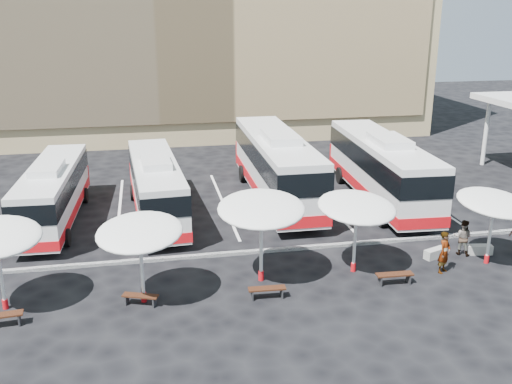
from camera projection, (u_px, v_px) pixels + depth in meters
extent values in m
plane|color=black|center=(247.00, 258.00, 26.28)|extent=(120.00, 120.00, 0.00)
cylinder|color=silver|center=(486.00, 133.00, 41.36)|extent=(0.30, 0.30, 4.80)
cube|color=black|center=(245.00, 252.00, 26.72)|extent=(34.00, 0.25, 0.15)
cube|color=white|center=(9.00, 216.00, 31.55)|extent=(0.15, 12.00, 0.01)
cube|color=white|center=(120.00, 209.00, 32.65)|extent=(0.15, 12.00, 0.01)
cube|color=white|center=(223.00, 203.00, 33.75)|extent=(0.15, 12.00, 0.01)
cube|color=white|center=(320.00, 197.00, 34.85)|extent=(0.15, 12.00, 0.01)
cube|color=white|center=(412.00, 191.00, 35.95)|extent=(0.15, 12.00, 0.01)
cube|color=silver|center=(53.00, 191.00, 30.25)|extent=(2.67, 10.70, 2.65)
cube|color=black|center=(52.00, 182.00, 30.09)|extent=(2.72, 10.75, 0.97)
cube|color=red|center=(55.00, 209.00, 30.55)|extent=(2.72, 10.75, 0.49)
cube|color=red|center=(70.00, 176.00, 35.45)|extent=(2.27, 0.27, 1.24)
cube|color=silver|center=(47.00, 168.00, 28.96)|extent=(1.53, 2.71, 0.35)
cylinder|color=black|center=(46.00, 197.00, 33.40)|extent=(0.35, 0.90, 0.88)
cylinder|color=black|center=(85.00, 195.00, 33.72)|extent=(0.35, 0.90, 0.88)
cylinder|color=black|center=(18.00, 240.00, 27.16)|extent=(0.35, 0.90, 0.88)
cylinder|color=black|center=(66.00, 238.00, 27.47)|extent=(0.35, 0.90, 0.88)
cube|color=silver|center=(156.00, 185.00, 31.12)|extent=(2.95, 11.08, 2.74)
cube|color=black|center=(155.00, 176.00, 30.95)|extent=(3.01, 11.14, 1.00)
cube|color=red|center=(157.00, 203.00, 31.42)|extent=(3.01, 11.14, 0.50)
cube|color=red|center=(149.00, 171.00, 36.37)|extent=(2.34, 0.33, 1.28)
cube|color=silver|center=(156.00, 162.00, 29.80)|extent=(1.63, 2.82, 0.37)
cylinder|color=black|center=(133.00, 193.00, 34.19)|extent=(0.37, 0.93, 0.91)
cylinder|color=black|center=(171.00, 190.00, 34.74)|extent=(0.37, 0.93, 0.91)
cylinder|color=black|center=(140.00, 234.00, 27.88)|extent=(0.37, 0.93, 0.91)
cylinder|color=black|center=(187.00, 230.00, 28.43)|extent=(0.37, 0.93, 0.91)
cube|color=silver|center=(276.00, 164.00, 33.89)|extent=(2.92, 13.33, 3.32)
cube|color=black|center=(276.00, 153.00, 33.69)|extent=(2.99, 13.40, 1.22)
cube|color=red|center=(276.00, 184.00, 34.27)|extent=(2.99, 13.40, 0.61)
cube|color=red|center=(256.00, 152.00, 40.37)|extent=(2.84, 0.25, 1.55)
cube|color=silver|center=(281.00, 137.00, 32.28)|extent=(1.81, 3.34, 0.44)
cylinder|color=black|center=(243.00, 174.00, 37.78)|extent=(0.40, 1.11, 1.11)
cylinder|color=black|center=(284.00, 172.00, 38.25)|extent=(0.40, 1.11, 1.11)
cylinder|color=black|center=(268.00, 216.00, 29.99)|extent=(0.40, 1.11, 1.11)
cylinder|color=black|center=(319.00, 213.00, 30.47)|extent=(0.40, 1.11, 1.11)
cube|color=silver|center=(381.00, 167.00, 33.68)|extent=(3.37, 12.91, 3.20)
cube|color=black|center=(382.00, 156.00, 33.48)|extent=(3.44, 12.98, 1.17)
cube|color=red|center=(380.00, 185.00, 34.04)|extent=(3.44, 12.98, 0.59)
cube|color=red|center=(349.00, 154.00, 39.95)|extent=(2.73, 0.37, 1.49)
cube|color=silver|center=(390.00, 141.00, 32.12)|extent=(1.88, 3.29, 0.43)
cylinder|color=black|center=(341.00, 175.00, 37.49)|extent=(0.43, 1.08, 1.07)
cylinder|color=black|center=(379.00, 174.00, 37.84)|extent=(0.43, 1.08, 1.07)
cylinder|color=black|center=(383.00, 217.00, 29.96)|extent=(0.43, 1.08, 1.07)
cylinder|color=black|center=(431.00, 215.00, 30.31)|extent=(0.43, 1.08, 1.07)
cylinder|color=silver|center=(1.00, 274.00, 21.40)|extent=(0.18, 0.18, 2.94)
cylinder|color=red|center=(5.00, 304.00, 21.79)|extent=(0.29, 0.29, 0.39)
cylinder|color=silver|center=(142.00, 268.00, 21.94)|extent=(0.17, 0.17, 2.89)
cylinder|color=red|center=(144.00, 297.00, 22.33)|extent=(0.27, 0.27, 0.39)
ellipsoid|color=white|center=(139.00, 232.00, 21.49)|extent=(4.11, 4.14, 0.99)
cylinder|color=silver|center=(261.00, 246.00, 23.67)|extent=(0.17, 0.17, 3.17)
cylinder|color=red|center=(261.00, 276.00, 24.09)|extent=(0.27, 0.27, 0.42)
ellipsoid|color=white|center=(261.00, 208.00, 23.16)|extent=(4.13, 4.17, 1.09)
cylinder|color=silver|center=(355.00, 240.00, 24.53)|extent=(0.16, 0.16, 2.93)
cylinder|color=red|center=(353.00, 267.00, 24.92)|extent=(0.26, 0.26, 0.39)
ellipsoid|color=white|center=(357.00, 207.00, 24.07)|extent=(4.00, 4.03, 1.00)
cylinder|color=silver|center=(490.00, 234.00, 25.35)|extent=(0.17, 0.17, 2.84)
cylinder|color=red|center=(487.00, 259.00, 25.73)|extent=(0.27, 0.27, 0.38)
ellipsoid|color=white|center=(494.00, 203.00, 24.90)|extent=(4.24, 4.27, 0.97)
cube|color=black|center=(19.00, 319.00, 20.71)|extent=(0.10, 0.41, 0.43)
cube|color=black|center=(140.00, 296.00, 22.00)|extent=(1.44, 0.84, 0.06)
cube|color=black|center=(127.00, 300.00, 22.15)|extent=(0.18, 0.35, 0.37)
cube|color=black|center=(155.00, 302.00, 21.98)|extent=(0.18, 0.35, 0.37)
cube|color=black|center=(267.00, 288.00, 22.52)|extent=(1.51, 0.47, 0.06)
cube|color=black|center=(252.00, 295.00, 22.50)|extent=(0.08, 0.38, 0.40)
cube|color=black|center=(282.00, 293.00, 22.67)|extent=(0.08, 0.38, 0.40)
cube|color=black|center=(395.00, 274.00, 23.67)|extent=(1.57, 0.48, 0.06)
cube|color=black|center=(380.00, 281.00, 23.65)|extent=(0.08, 0.40, 0.42)
cube|color=black|center=(408.00, 278.00, 23.83)|extent=(0.08, 0.40, 0.42)
cube|color=gray|center=(435.00, 253.00, 26.29)|extent=(1.22, 0.77, 0.43)
cube|color=gray|center=(479.00, 250.00, 26.66)|extent=(1.24, 0.59, 0.45)
imported|color=black|center=(444.00, 252.00, 24.61)|extent=(0.82, 0.76, 1.87)
imported|color=black|center=(463.00, 237.00, 26.43)|extent=(1.05, 1.03, 1.70)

